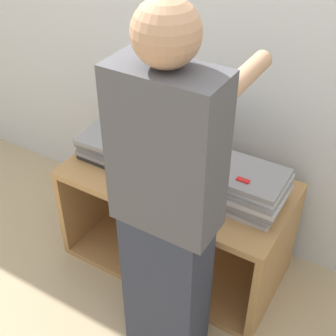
% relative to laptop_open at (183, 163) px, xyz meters
% --- Properties ---
extents(ground_plane, '(12.00, 12.00, 0.00)m').
position_rel_laptop_open_xyz_m(ground_plane, '(0.00, -0.35, -0.64)').
color(ground_plane, tan).
extents(wall_back, '(8.00, 0.05, 2.40)m').
position_rel_laptop_open_xyz_m(wall_back, '(0.00, 0.34, 0.56)').
color(wall_back, silver).
rests_on(wall_back, ground_plane).
extents(cart, '(1.17, 0.59, 0.59)m').
position_rel_laptop_open_xyz_m(cart, '(0.00, -0.00, -0.35)').
color(cart, '#A87A47').
rests_on(cart, ground_plane).
extents(laptop_open, '(0.34, 0.37, 0.26)m').
position_rel_laptop_open_xyz_m(laptop_open, '(0.00, 0.00, 0.00)').
color(laptop_open, gray).
rests_on(laptop_open, cart).
extents(laptop_stack_left, '(0.37, 0.28, 0.13)m').
position_rel_laptop_open_xyz_m(laptop_stack_left, '(-0.37, -0.06, 0.01)').
color(laptop_stack_left, '#232326').
rests_on(laptop_stack_left, cart).
extents(laptop_stack_right, '(0.37, 0.29, 0.18)m').
position_rel_laptop_open_xyz_m(laptop_stack_right, '(0.37, -0.06, 0.04)').
color(laptop_stack_right, '#B7B7BC').
rests_on(laptop_stack_right, cart).
extents(person, '(0.40, 0.53, 1.65)m').
position_rel_laptop_open_xyz_m(person, '(0.23, -0.53, 0.19)').
color(person, '#2D3342').
rests_on(person, ground_plane).
extents(inventory_tag, '(0.06, 0.02, 0.01)m').
position_rel_laptop_open_xyz_m(inventory_tag, '(0.37, -0.13, 0.13)').
color(inventory_tag, red).
rests_on(inventory_tag, laptop_stack_right).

